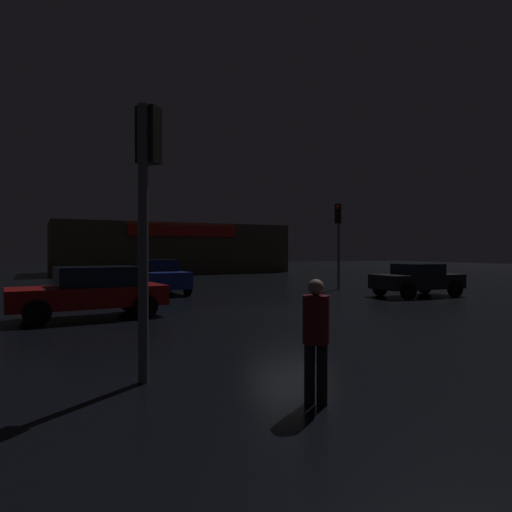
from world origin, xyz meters
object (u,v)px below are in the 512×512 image
at_px(pedestrian, 316,332).
at_px(car_near, 417,279).
at_px(traffic_signal_main, 147,189).
at_px(car_crossing, 91,291).
at_px(car_far, 159,277).
at_px(store_building, 169,249).
at_px(traffic_signal_opposite, 338,226).

bearing_deg(pedestrian, car_near, 39.08).
bearing_deg(traffic_signal_main, pedestrian, -49.49).
relative_size(traffic_signal_main, car_crossing, 0.93).
bearing_deg(pedestrian, car_crossing, 100.92).
relative_size(car_far, car_crossing, 0.93).
xyz_separation_m(store_building, traffic_signal_main, (-9.80, -34.59, 0.68)).
bearing_deg(car_crossing, pedestrian, -79.08).
bearing_deg(traffic_signal_opposite, traffic_signal_main, -136.28).
bearing_deg(store_building, pedestrian, -102.47).
height_order(store_building, car_near, store_building).
distance_m(traffic_signal_main, car_far, 14.49).
bearing_deg(store_building, traffic_signal_opposite, -83.13).
relative_size(store_building, pedestrian, 12.85).
distance_m(car_near, car_far, 11.65).
bearing_deg(pedestrian, traffic_signal_main, 130.51).
bearing_deg(car_near, pedestrian, -140.92).
xyz_separation_m(traffic_signal_opposite, car_far, (-8.87, 1.89, -2.46)).
distance_m(traffic_signal_opposite, pedestrian, 17.82).
relative_size(store_building, traffic_signal_main, 4.97).
height_order(traffic_signal_opposite, pedestrian, traffic_signal_opposite).
bearing_deg(store_building, car_far, -106.52).
distance_m(traffic_signal_main, car_crossing, 7.43).
bearing_deg(pedestrian, traffic_signal_opposite, 52.26).
bearing_deg(traffic_signal_main, store_building, 74.18).
xyz_separation_m(store_building, car_near, (3.62, -27.08, -1.48)).
height_order(car_near, pedestrian, pedestrian).
height_order(car_near, car_far, car_far).
bearing_deg(car_crossing, car_far, 61.22).
bearing_deg(traffic_signal_main, car_crossing, 90.42).
height_order(traffic_signal_main, pedestrian, traffic_signal_main).
bearing_deg(car_near, car_crossing, -178.34).
height_order(traffic_signal_opposite, car_far, traffic_signal_opposite).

